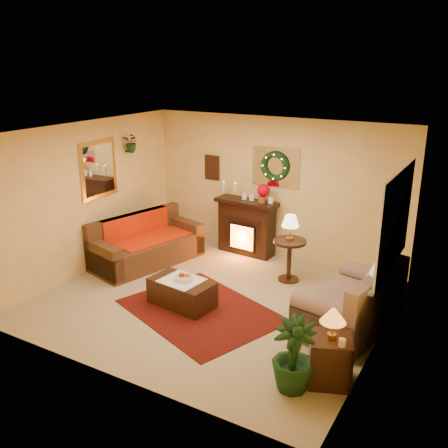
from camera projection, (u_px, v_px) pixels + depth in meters
The scene contains 31 objects.
floor at pixel (213, 300), 7.75m from camera, with size 5.00×5.00×0.00m, color beige.
ceiling at pixel (211, 132), 6.93m from camera, with size 5.00×5.00×0.00m, color white.
wall_back at pixel (275, 188), 9.19m from camera, with size 5.00×5.00×0.00m, color #EFD88C.
wall_front at pixel (106, 276), 5.49m from camera, with size 5.00×5.00×0.00m, color #EFD88C.
wall_left at pixel (87, 198), 8.52m from camera, with size 4.50×4.50×0.00m, color #EFD88C.
wall_right at pixel (385, 252), 6.16m from camera, with size 4.50×4.50×0.00m, color #EFD88C.
area_rug at pixel (200, 311), 7.42m from camera, with size 2.21×1.66×0.01m, color #41150D.
sofa at pixel (147, 241), 9.03m from camera, with size 0.89×2.03×0.87m, color brown.
red_throw at pixel (149, 237), 9.17m from camera, with size 0.88×1.42×0.02m, color red.
fireplace at pixel (247, 226), 9.48m from camera, with size 1.08×0.34×0.99m, color black.
poinsettia at pixel (264, 190), 9.06m from camera, with size 0.23×0.23×0.23m, color #CA000E.
mantel_candle_a at pixel (224, 187), 9.47m from camera, with size 0.06×0.06×0.18m, color #EEE8CC.
mantel_candle_b at pixel (235, 188), 9.37m from camera, with size 0.06×0.06×0.17m, color white.
mantel_mirror at pixel (276, 167), 9.05m from camera, with size 0.92×0.02×0.72m, color white.
wreath at pixel (275, 166), 9.01m from camera, with size 0.55×0.55×0.11m, color #194719.
wall_art at pixel (212, 167), 9.74m from camera, with size 0.32×0.03×0.48m, color #381E11.
gold_mirror at pixel (98, 169), 8.62m from camera, with size 0.03×0.84×1.00m, color gold.
hanging_plant at pixel (132, 151), 9.10m from camera, with size 0.33×0.28×0.36m, color #194719.
loveseat at pixel (350, 300), 6.85m from camera, with size 0.94×1.61×0.94m, color #9E9285.
window_frame at pixel (396, 221), 6.54m from camera, with size 0.03×1.86×1.36m, color white.
window_glass at pixel (394, 221), 6.55m from camera, with size 0.02×1.70×1.22m, color black.
window_sill at pixel (382, 267), 6.80m from camera, with size 0.22×1.86×0.04m, color white.
mini_tree at pixel (376, 267), 6.37m from camera, with size 0.19×0.19×0.28m, color white.
sill_plant at pixel (395, 237), 7.30m from camera, with size 0.26×0.21×0.48m, color #1A5424.
side_table_round at pixel (289, 262), 8.36m from camera, with size 0.55×0.55×0.72m, color #321F0C.
lamp_cream at pixel (290, 231), 8.19m from camera, with size 0.29×0.29×0.44m, color #FFE9BC.
end_table_square at pixel (330, 361), 5.72m from camera, with size 0.47×0.47×0.57m, color #462914.
lamp_tiffany at pixel (333, 325), 5.56m from camera, with size 0.30×0.30×0.43m, color #FF6117.
coffee_table at pixel (182, 293), 7.53m from camera, with size 0.98×0.54×0.41m, color #452816.
fruit_bowl at pixel (184, 278), 7.45m from camera, with size 0.27×0.27×0.06m, color silver.
floor_palm at pixel (293, 354), 5.54m from camera, with size 1.45×1.45×2.59m, color #214C29.
Camera 1 is at (3.63, -5.96, 3.57)m, focal length 40.00 mm.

